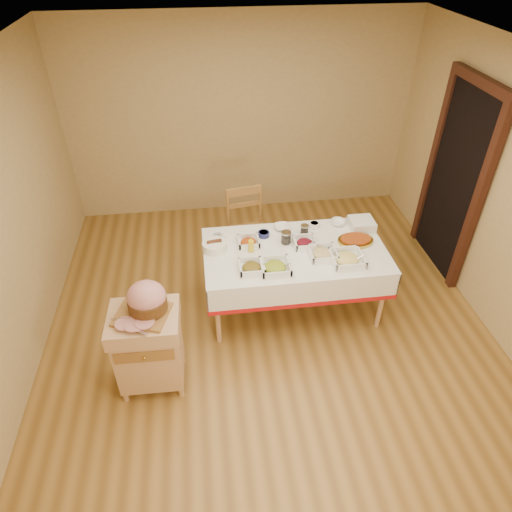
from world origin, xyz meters
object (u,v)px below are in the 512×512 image
Objects in this scene: dining_table at (294,262)px; butcher_cart at (149,345)px; dining_chair at (248,231)px; plate_stack at (362,224)px; ham_on_board at (146,301)px; brass_platter at (355,240)px; preserve_jar_right at (305,230)px; bread_basket at (215,246)px; mustard_bottle at (251,246)px; preserve_jar_left at (286,238)px.

butcher_cart is (-1.44, -0.82, -0.13)m from dining_table.
plate_stack is (1.16, -0.47, 0.30)m from dining_chair.
ham_on_board reaches higher than butcher_cart.
dining_chair is at bearing 145.22° from brass_platter.
preserve_jar_right is at bearing -177.16° from plate_stack.
brass_platter is at bearing -120.24° from plate_stack.
butcher_cart is 1.17m from bread_basket.
ham_on_board is 2.73× the size of mustard_bottle.
preserve_jar_left is 0.73m from bread_basket.
plate_stack reaches higher than dining_table.
butcher_cart reaches higher than brass_platter.
ham_on_board reaches higher than dining_chair.
preserve_jar_right is at bearing 33.98° from butcher_cart.
preserve_jar_right reaches higher than brass_platter.
dining_chair is 2.73× the size of brass_platter.
brass_platter is (1.07, 0.02, -0.05)m from mustard_bottle.
dining_chair reaches higher than mustard_bottle.
plate_stack is (0.62, 0.03, 0.00)m from preserve_jar_right.
ham_on_board is (0.05, 0.04, 0.48)m from butcher_cart.
bread_basket is (-0.41, -0.65, 0.29)m from dining_chair.
mustard_bottle is at bearing -178.72° from brass_platter.
bread_basket is (0.60, 0.88, -0.14)m from ham_on_board.
preserve_jar_left is 0.71m from brass_platter.
butcher_cart is 1.70m from preserve_jar_left.
bread_basket is at bearing 56.00° from ham_on_board.
preserve_jar_right is at bearing 157.15° from brass_platter.
mustard_bottle reaches higher than bread_basket.
dining_chair is 9.09× the size of preserve_jar_right.
dining_chair is 7.67× the size of preserve_jar_left.
dining_table is at bearing -63.07° from dining_chair.
preserve_jar_left reaches higher than bread_basket.
bread_basket is at bearing -171.02° from preserve_jar_right.
dining_chair is 0.80m from mustard_bottle.
bread_basket reaches higher than plate_stack.
preserve_jar_right is at bearing 33.85° from ham_on_board.
mustard_bottle is at bearing -94.18° from dining_chair.
preserve_jar_right is 0.45× the size of plate_stack.
plate_stack is (0.84, 0.16, -0.01)m from preserve_jar_left.
mustard_bottle reaches higher than preserve_jar_right.
preserve_jar_right reaches higher than bread_basket.
dining_table is at bearing -3.12° from mustard_bottle.
mustard_bottle is 1.24m from plate_stack.
mustard_bottle reaches higher than brass_platter.
preserve_jar_left is 0.53× the size of plate_stack.
dining_table is at bearing 29.62° from butcher_cart.
preserve_jar_right is at bearing 59.28° from dining_table.
preserve_jar_right is at bearing -43.31° from dining_chair.
dining_chair reaches higher than preserve_jar_right.
ham_on_board is at bearing -123.21° from dining_chair.
plate_stack reaches higher than brass_platter.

